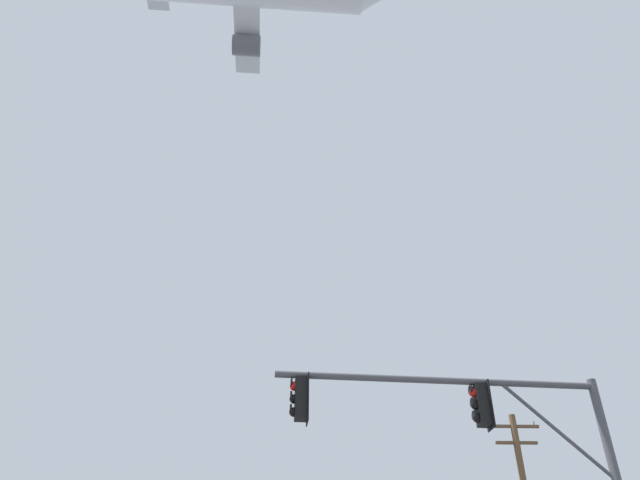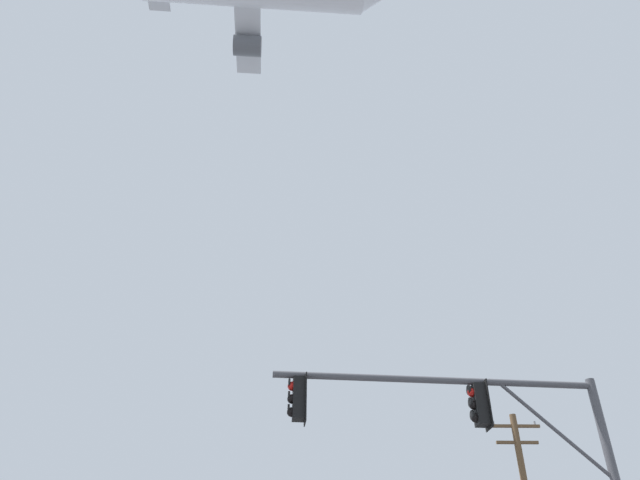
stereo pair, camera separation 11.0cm
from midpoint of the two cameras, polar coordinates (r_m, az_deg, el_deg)
The scene contains 1 object.
signal_pole_near at distance 13.90m, azimuth 15.69°, elevation -17.85°, with size 7.25×0.87×6.21m.
Camera 1 is at (-0.59, -5.60, 1.20)m, focal length 34.08 mm.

